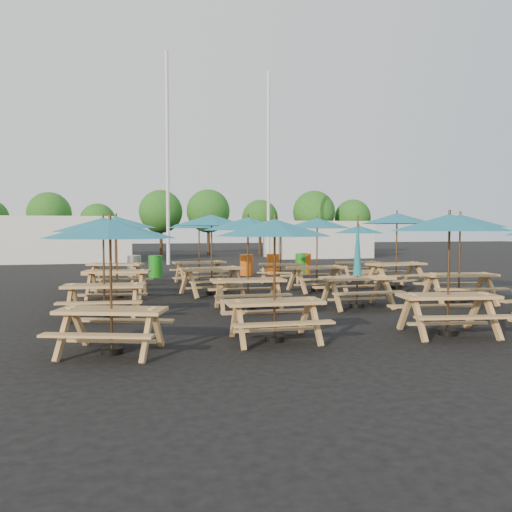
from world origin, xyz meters
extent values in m
plane|color=black|center=(0.00, 0.00, 0.00)|extent=(120.00, 120.00, 0.00)
cube|color=#AF804D|center=(-4.44, -6.59, 0.70)|extent=(1.82, 1.16, 0.06)
cube|color=#AF804D|center=(-4.63, -7.18, 0.42)|extent=(1.69, 0.75, 0.04)
cube|color=#AF804D|center=(-4.24, -6.00, 0.42)|extent=(1.69, 0.75, 0.04)
cylinder|color=black|center=(-4.44, -6.59, 0.05)|extent=(0.34, 0.34, 0.09)
cylinder|color=brown|center=(-4.44, -6.59, 1.08)|extent=(0.04, 0.04, 2.17)
cone|color=#1B6C86|center=(-4.44, -6.59, 2.00)|extent=(2.64, 2.64, 0.30)
cube|color=#AF804D|center=(-4.71, -3.20, 0.73)|extent=(1.85, 0.89, 0.06)
cube|color=#AF804D|center=(-4.78, -3.85, 0.45)|extent=(1.80, 0.45, 0.04)
cube|color=#AF804D|center=(-4.63, -2.55, 0.45)|extent=(1.80, 0.45, 0.04)
cylinder|color=black|center=(-4.71, -3.20, 0.05)|extent=(0.36, 0.36, 0.10)
cylinder|color=brown|center=(-4.71, -3.20, 1.14)|extent=(0.04, 0.04, 2.28)
cone|color=#1B6C86|center=(-4.71, -3.20, 2.10)|extent=(2.43, 2.43, 0.32)
cube|color=#AF804D|center=(-4.51, 0.23, 0.77)|extent=(1.97, 1.04, 0.06)
cube|color=#AF804D|center=(-4.63, -0.45, 0.47)|extent=(1.89, 0.58, 0.04)
cube|color=#AF804D|center=(-4.39, 0.91, 0.47)|extent=(1.89, 0.58, 0.04)
cylinder|color=black|center=(-4.51, 0.23, 0.05)|extent=(0.38, 0.38, 0.10)
cylinder|color=brown|center=(-4.51, 0.23, 1.20)|extent=(0.05, 0.05, 2.40)
cone|color=#1B6C86|center=(-4.51, 0.23, 2.21)|extent=(2.67, 2.67, 0.33)
cube|color=#AF804D|center=(-4.63, 3.40, 0.77)|extent=(2.00, 1.21, 0.06)
cube|color=#AF804D|center=(-4.81, 2.74, 0.47)|extent=(1.88, 0.75, 0.04)
cube|color=#AF804D|center=(-4.44, 4.06, 0.47)|extent=(1.88, 0.75, 0.04)
cylinder|color=black|center=(-4.63, 3.40, 0.05)|extent=(0.38, 0.38, 0.10)
cylinder|color=brown|center=(-4.63, 3.40, 1.20)|extent=(0.05, 0.05, 2.40)
cone|color=#1B6C86|center=(-4.63, 3.40, 2.21)|extent=(2.84, 2.84, 0.33)
cube|color=#AF804D|center=(-1.66, -6.37, 0.71)|extent=(1.74, 0.71, 0.06)
cube|color=#AF804D|center=(-1.68, -7.00, 0.43)|extent=(1.72, 0.28, 0.04)
cube|color=#AF804D|center=(-1.64, -5.74, 0.43)|extent=(1.72, 0.28, 0.04)
cylinder|color=black|center=(-1.66, -6.37, 0.05)|extent=(0.34, 0.34, 0.10)
cylinder|color=brown|center=(-1.66, -6.37, 1.10)|extent=(0.04, 0.04, 2.20)
cone|color=#1B6C86|center=(-1.66, -6.37, 2.02)|extent=(2.17, 2.17, 0.31)
cube|color=#AF804D|center=(-1.32, -2.91, 0.74)|extent=(1.83, 0.77, 0.06)
cube|color=#AF804D|center=(-1.35, -3.58, 0.45)|extent=(1.82, 0.32, 0.04)
cube|color=#AF804D|center=(-1.30, -2.25, 0.45)|extent=(1.82, 0.32, 0.04)
cylinder|color=black|center=(-1.32, -2.91, 0.05)|extent=(0.36, 0.36, 0.10)
cylinder|color=brown|center=(-1.32, -2.91, 1.16)|extent=(0.04, 0.04, 2.31)
cone|color=#1B6C86|center=(-1.32, -2.91, 2.13)|extent=(2.30, 2.30, 0.32)
cube|color=#AF804D|center=(-1.71, 0.27, 0.80)|extent=(2.06, 1.22, 0.06)
cube|color=#AF804D|center=(-1.53, -0.42, 0.48)|extent=(1.94, 0.75, 0.04)
cube|color=#AF804D|center=(-1.89, 0.96, 0.48)|extent=(1.94, 0.75, 0.04)
cylinder|color=black|center=(-1.71, 0.27, 0.05)|extent=(0.39, 0.39, 0.11)
cylinder|color=brown|center=(-1.71, 0.27, 1.24)|extent=(0.05, 0.05, 2.47)
cone|color=#1B6C86|center=(-1.71, 0.27, 2.28)|extent=(2.91, 2.91, 0.34)
cube|color=#AF804D|center=(-1.64, 3.62, 0.77)|extent=(1.97, 1.00, 0.06)
cube|color=#AF804D|center=(-1.54, 2.94, 0.47)|extent=(1.90, 0.53, 0.04)
cube|color=#AF804D|center=(-1.74, 4.30, 0.47)|extent=(1.90, 0.53, 0.04)
cylinder|color=black|center=(-1.64, 3.62, 0.05)|extent=(0.38, 0.38, 0.10)
cylinder|color=brown|center=(-1.64, 3.62, 1.20)|extent=(0.05, 0.05, 2.40)
cone|color=#1B6C86|center=(-1.64, 3.62, 2.21)|extent=(2.63, 2.63, 0.33)
cube|color=#AF804D|center=(1.66, -6.66, 0.74)|extent=(1.89, 0.97, 0.06)
cube|color=#AF804D|center=(1.56, -7.31, 0.45)|extent=(1.82, 0.53, 0.04)
cube|color=#AF804D|center=(1.76, -6.01, 0.45)|extent=(1.82, 0.53, 0.04)
cylinder|color=black|center=(1.66, -6.66, 0.05)|extent=(0.36, 0.36, 0.10)
cylinder|color=brown|center=(1.66, -6.66, 1.15)|extent=(0.04, 0.04, 2.30)
cone|color=#1B6C86|center=(1.66, -6.66, 2.12)|extent=(2.53, 2.53, 0.32)
cube|color=#AF804D|center=(1.48, -3.18, 0.75)|extent=(1.84, 0.73, 0.06)
cube|color=#AF804D|center=(1.47, -3.85, 0.46)|extent=(1.84, 0.27, 0.04)
cube|color=#AF804D|center=(1.48, -2.50, 0.46)|extent=(1.84, 0.27, 0.04)
cylinder|color=black|center=(1.48, -3.18, 0.05)|extent=(0.37, 0.37, 0.10)
cylinder|color=brown|center=(1.48, -3.18, 1.17)|extent=(0.04, 0.04, 2.35)
cone|color=#1B6C86|center=(1.48, -3.18, 1.58)|extent=(0.22, 0.22, 1.53)
cube|color=#AF804D|center=(1.73, 0.30, 0.77)|extent=(1.95, 0.98, 0.06)
cube|color=#AF804D|center=(1.82, -0.38, 0.47)|extent=(1.89, 0.52, 0.04)
cube|color=#AF804D|center=(1.63, 0.98, 0.47)|extent=(1.89, 0.52, 0.04)
cylinder|color=black|center=(1.73, 0.30, 0.05)|extent=(0.37, 0.37, 0.10)
cylinder|color=brown|center=(1.73, 0.30, 1.19)|extent=(0.05, 0.05, 2.39)
cone|color=#1B6C86|center=(1.73, 0.30, 2.20)|extent=(2.60, 2.60, 0.33)
cube|color=#AF804D|center=(1.39, 3.20, 0.68)|extent=(1.78, 1.17, 0.06)
cube|color=#AF804D|center=(1.18, 2.62, 0.41)|extent=(1.64, 0.78, 0.04)
cube|color=#AF804D|center=(1.60, 3.77, 0.41)|extent=(1.64, 0.78, 0.04)
cylinder|color=black|center=(1.39, 3.20, 0.05)|extent=(0.33, 0.33, 0.09)
cylinder|color=brown|center=(1.39, 3.20, 1.06)|extent=(0.04, 0.04, 2.12)
cone|color=#1B6C86|center=(1.39, 3.20, 1.95)|extent=(2.61, 2.61, 0.29)
cube|color=#AF804D|center=(4.43, -3.22, 0.78)|extent=(1.98, 1.04, 0.06)
cube|color=#AF804D|center=(4.32, -3.91, 0.47)|extent=(1.91, 0.57, 0.04)
cube|color=#AF804D|center=(4.55, -2.54, 0.47)|extent=(1.91, 0.57, 0.04)
cylinder|color=black|center=(4.43, -3.22, 0.05)|extent=(0.38, 0.38, 0.10)
cylinder|color=brown|center=(4.43, -3.22, 1.21)|extent=(0.05, 0.05, 2.41)
cone|color=#1B6C86|center=(4.43, -3.22, 2.22)|extent=(2.68, 2.68, 0.34)
cube|color=#AF804D|center=(4.61, 0.34, 0.83)|extent=(2.11, 1.08, 0.07)
cube|color=#AF804D|center=(4.72, -0.39, 0.50)|extent=(2.03, 0.58, 0.04)
cube|color=#AF804D|center=(4.50, 1.07, 0.50)|extent=(2.03, 0.58, 0.04)
cylinder|color=black|center=(4.61, 0.34, 0.06)|extent=(0.40, 0.40, 0.11)
cylinder|color=brown|center=(4.61, 0.34, 1.29)|extent=(0.05, 0.05, 2.57)
cone|color=#1B6C86|center=(4.61, 0.34, 2.37)|extent=(2.82, 2.82, 0.36)
cube|color=#AF804D|center=(4.64, 3.27, 0.70)|extent=(1.74, 0.77, 0.06)
cube|color=#AF804D|center=(4.68, 2.65, 0.42)|extent=(1.71, 0.35, 0.04)
cube|color=#AF804D|center=(4.60, 3.89, 0.42)|extent=(1.71, 0.35, 0.04)
cylinder|color=black|center=(4.64, 3.27, 0.05)|extent=(0.34, 0.34, 0.09)
cylinder|color=brown|center=(4.64, 3.27, 1.08)|extent=(0.04, 0.04, 2.17)
cone|color=#1B6C86|center=(4.64, 3.27, 2.00)|extent=(2.22, 2.22, 0.30)
cylinder|color=gray|center=(-3.96, 6.72, 0.46)|extent=(0.57, 0.57, 0.91)
cylinder|color=#178117|center=(-3.10, 6.37, 0.46)|extent=(0.57, 0.57, 0.91)
cylinder|color=#C44D0B|center=(0.79, 6.29, 0.46)|extent=(0.57, 0.57, 0.91)
cylinder|color=#C44D0B|center=(2.06, 6.55, 0.46)|extent=(0.57, 0.57, 0.91)
cylinder|color=#178117|center=(3.40, 6.50, 0.46)|extent=(0.57, 0.57, 0.91)
cylinder|color=#C44D0B|center=(3.55, 6.50, 0.46)|extent=(0.57, 0.57, 0.91)
cylinder|color=silver|center=(-2.00, 14.00, 6.00)|extent=(0.20, 0.20, 12.00)
cylinder|color=silver|center=(4.50, 16.00, 6.00)|extent=(0.20, 0.20, 12.00)
cube|color=silver|center=(-8.00, 18.00, 1.40)|extent=(8.00, 4.00, 2.80)
cube|color=silver|center=(9.00, 19.00, 1.30)|extent=(7.00, 4.00, 2.60)
cylinder|color=#382314|center=(-9.74, 23.90, 1.07)|extent=(0.24, 0.24, 2.14)
sphere|color=#1E5919|center=(-9.74, 23.90, 3.16)|extent=(3.11, 3.11, 3.11)
cylinder|color=#382314|center=(-6.39, 23.65, 0.89)|extent=(0.24, 0.24, 1.78)
sphere|color=#1E5919|center=(-6.39, 23.65, 2.63)|extent=(2.59, 2.59, 2.59)
cylinder|color=#382314|center=(-1.75, 24.72, 1.16)|extent=(0.24, 0.24, 2.31)
sphere|color=#1E5919|center=(-1.75, 24.72, 3.41)|extent=(3.36, 3.36, 3.36)
cylinder|color=#382314|center=(1.90, 24.26, 1.17)|extent=(0.24, 0.24, 2.35)
sphere|color=#1E5919|center=(1.90, 24.26, 3.47)|extent=(3.41, 3.41, 3.41)
cylinder|color=#382314|center=(6.22, 24.67, 1.01)|extent=(0.24, 0.24, 2.02)
sphere|color=#1E5919|center=(6.22, 24.67, 2.98)|extent=(2.94, 2.94, 2.94)
cylinder|color=#382314|center=(10.23, 22.90, 1.16)|extent=(0.24, 0.24, 2.32)
sphere|color=#1E5919|center=(10.23, 22.90, 3.43)|extent=(3.38, 3.38, 3.38)
cylinder|color=#382314|center=(13.63, 22.92, 1.02)|extent=(0.24, 0.24, 2.03)
sphere|color=#1E5919|center=(13.63, 22.92, 3.00)|extent=(2.95, 2.95, 2.95)
camera|label=1|loc=(-4.14, -14.80, 1.98)|focal=35.00mm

